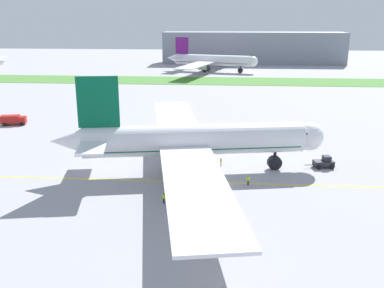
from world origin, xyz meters
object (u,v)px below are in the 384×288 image
Objects in this scene: ground_crew_wingwalker_port at (248,180)px; service_truck_baggage_loader at (13,119)px; ground_crew_wingwalker_starboard at (164,197)px; parked_airliner_far_centre at (211,60)px; ground_crew_marshaller_front at (221,161)px; pushback_tug at (324,162)px; airliner_foreground at (191,141)px.

service_truck_baggage_loader reaches higher than ground_crew_wingwalker_port.
ground_crew_wingwalker_port is 0.97× the size of ground_crew_wingwalker_starboard.
parked_airliner_far_centre is at bearing 94.42° from ground_crew_wingwalker_port.
service_truck_baggage_loader is (-54.13, 28.31, 0.44)m from ground_crew_marshaller_front.
pushback_tug is at bearing -79.57° from parked_airliner_far_centre.
airliner_foreground reaches higher than ground_crew_wingwalker_port.
ground_crew_wingwalker_port is at bearing -145.33° from pushback_tug.
ground_crew_marshaller_front is 0.24× the size of service_truck_baggage_loader.
ground_crew_wingwalker_port is (10.05, -5.51, -4.96)m from airliner_foreground.
ground_crew_marshaller_front is (-19.16, -0.71, -0.05)m from pushback_tug.
airliner_foreground reaches higher than service_truck_baggage_loader.
airliner_foreground is 13.78× the size of pushback_tug.
pushback_tug is at bearing 34.67° from ground_crew_wingwalker_port.
parked_airliner_far_centre reaches higher than ground_crew_wingwalker_port.
ground_crew_marshaller_front is at bearing 64.83° from ground_crew_wingwalker_starboard.
pushback_tug is at bearing 10.43° from airliner_foreground.
airliner_foreground is 25.45m from pushback_tug.
ground_crew_wingwalker_starboard reaches higher than ground_crew_wingwalker_port.
ground_crew_wingwalker_port is 69.79m from service_truck_baggage_loader.
airliner_foreground is 11.59× the size of service_truck_baggage_loader.
ground_crew_marshaller_front is at bearing 35.21° from airliner_foreground.
ground_crew_wingwalker_port is at bearing -32.62° from service_truck_baggage_loader.
parked_airliner_far_centre reaches higher than ground_crew_wingwalker_starboard.
ground_crew_marshaller_front is (-4.66, 9.32, -0.05)m from ground_crew_wingwalker_port.
airliner_foreground is 58.54m from service_truck_baggage_loader.
ground_crew_wingwalker_starboard is 161.58m from parked_airliner_far_centre.
parked_airliner_far_centre is at bearing 92.86° from ground_crew_marshaller_front.
ground_crew_wingwalker_port reaches higher than ground_crew_marshaller_front.
service_truck_baggage_loader is (-48.73, 32.11, -4.57)m from airliner_foreground.
parked_airliner_far_centre reaches higher than pushback_tug.
ground_crew_wingwalker_port is 0.02× the size of parked_airliner_far_centre.
service_truck_baggage_loader reaches higher than ground_crew_marshaller_front.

